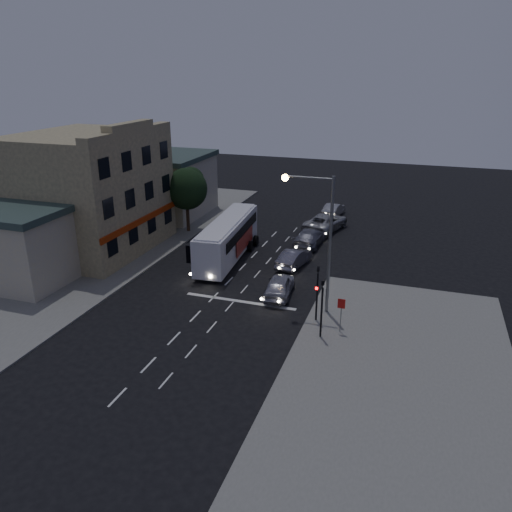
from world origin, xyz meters
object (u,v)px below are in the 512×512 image
(car_extra, at_px, (334,210))
(traffic_signal_side, at_px, (322,302))
(car_sedan_a, at_px, (294,258))
(car_sedan_b, at_px, (309,237))
(car_sedan_c, at_px, (326,222))
(regulatory_sign, at_px, (341,310))
(streetlight, at_px, (320,229))
(tour_bus, at_px, (228,238))
(car_suv, at_px, (279,286))
(street_tree, at_px, (186,187))
(traffic_signal_main, at_px, (317,287))

(car_extra, distance_m, traffic_signal_side, 26.70)
(car_sedan_a, distance_m, car_sedan_b, 5.44)
(car_sedan_c, xyz_separation_m, traffic_signal_side, (3.84, -21.10, 1.59))
(regulatory_sign, xyz_separation_m, streetlight, (-1.96, 2.44, 4.14))
(tour_bus, xyz_separation_m, car_sedan_c, (6.28, 10.47, -1.03))
(car_suv, xyz_separation_m, car_sedan_a, (-0.41, 5.68, -0.04))
(car_extra, xyz_separation_m, street_tree, (-12.52, -10.12, 3.80))
(car_sedan_a, relative_size, car_extra, 1.02)
(car_extra, relative_size, traffic_signal_main, 1.03)
(car_sedan_b, distance_m, car_extra, 10.23)
(tour_bus, relative_size, car_sedan_c, 1.90)
(regulatory_sign, relative_size, streetlight, 0.24)
(car_sedan_a, bearing_deg, car_sedan_c, -83.67)
(car_sedan_c, relative_size, streetlight, 0.66)
(car_sedan_b, xyz_separation_m, traffic_signal_main, (3.65, -14.15, 1.65))
(car_sedan_c, height_order, traffic_signal_main, traffic_signal_main)
(car_suv, height_order, car_extra, car_suv)
(car_sedan_c, distance_m, streetlight, 18.59)
(car_extra, distance_m, streetlight, 23.69)
(streetlight, height_order, street_tree, streetlight)
(tour_bus, xyz_separation_m, traffic_signal_main, (9.41, -8.66, 0.57))
(car_sedan_c, bearing_deg, car_sedan_b, 97.46)
(car_sedan_b, height_order, traffic_signal_main, traffic_signal_main)
(car_sedan_a, height_order, car_extra, car_sedan_a)
(car_sedan_b, xyz_separation_m, traffic_signal_side, (4.35, -16.13, 1.65))
(car_sedan_a, distance_m, streetlight, 9.50)
(tour_bus, distance_m, streetlight, 12.30)
(car_suv, bearing_deg, streetlight, 146.44)
(car_suv, height_order, traffic_signal_side, traffic_signal_side)
(car_sedan_c, bearing_deg, car_sedan_a, 100.22)
(tour_bus, height_order, car_sedan_b, tour_bus)
(regulatory_sign, distance_m, streetlight, 5.18)
(regulatory_sign, bearing_deg, car_suv, 141.05)
(regulatory_sign, bearing_deg, car_sedan_a, 119.05)
(car_suv, bearing_deg, traffic_signal_side, 122.83)
(tour_bus, relative_size, regulatory_sign, 5.15)
(traffic_signal_main, distance_m, street_tree, 21.38)
(car_sedan_a, bearing_deg, regulatory_sign, 128.49)
(car_sedan_c, relative_size, car_extra, 1.41)
(tour_bus, height_order, traffic_signal_side, traffic_signal_side)
(traffic_signal_main, relative_size, streetlight, 0.46)
(car_suv, relative_size, street_tree, 0.71)
(traffic_signal_main, height_order, regulatory_sign, traffic_signal_main)
(street_tree, bearing_deg, regulatory_sign, -41.08)
(tour_bus, height_order, regulatory_sign, tour_bus)
(streetlight, distance_m, street_tree, 20.19)
(car_sedan_a, distance_m, car_sedan_c, 10.43)
(car_suv, height_order, car_sedan_b, car_sedan_b)
(traffic_signal_main, bearing_deg, tour_bus, 137.40)
(streetlight, bearing_deg, car_extra, 97.52)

